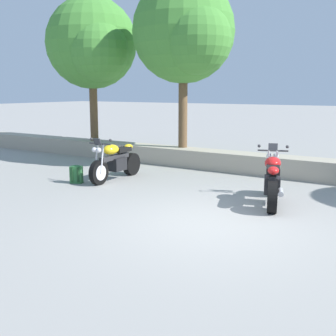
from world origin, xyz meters
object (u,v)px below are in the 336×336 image
Objects in this scene: motorcycle_red_centre at (272,180)px; rider_backpack at (76,174)px; leafy_tree_far_left at (93,45)px; motorcycle_yellow_near_left at (115,162)px; leafy_tree_mid_left at (186,33)px.

motorcycle_red_centre is 4.92m from rider_backpack.
rider_backpack is 5.78m from leafy_tree_far_left.
motorcycle_yellow_near_left is at bearing -41.51° from leafy_tree_far_left.
leafy_tree_far_left is 0.97× the size of leafy_tree_mid_left.
leafy_tree_mid_left is (-3.81, 2.97, 3.54)m from motorcycle_red_centre.
motorcycle_red_centre is 0.40× the size of leafy_tree_far_left.
rider_backpack is at bearing -170.88° from motorcycle_red_centre.
motorcycle_yellow_near_left is 0.41× the size of leafy_tree_far_left.
motorcycle_red_centre is 4.25× the size of rider_backpack.
motorcycle_yellow_near_left is 1.03× the size of motorcycle_red_centre.
leafy_tree_far_left reaches higher than rider_backpack.
leafy_tree_mid_left is (1.04, 3.75, 3.78)m from rider_backpack.
motorcycle_red_centre is 5.99m from leafy_tree_mid_left.
leafy_tree_far_left is at bearing -178.73° from leafy_tree_mid_left.
leafy_tree_far_left is at bearing 125.33° from rider_backpack.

